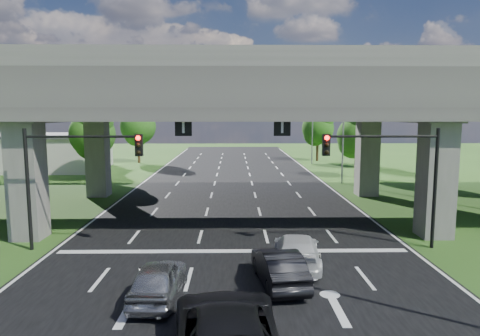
{
  "coord_description": "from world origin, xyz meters",
  "views": [
    {
      "loc": [
        0.04,
        -16.68,
        6.69
      ],
      "look_at": [
        0.4,
        7.6,
        3.6
      ],
      "focal_mm": 32.0,
      "sensor_mm": 36.0,
      "label": 1
    }
  ],
  "objects_px": {
    "car_silver": "(159,279)",
    "car_trailing": "(227,336)",
    "streetlight_beyond": "(310,120)",
    "signal_right": "(393,165)",
    "car_white": "(297,251)",
    "signal_left": "(71,166)",
    "car_dark": "(279,267)",
    "streetlight_far": "(339,123)"
  },
  "relations": [
    {
      "from": "car_silver",
      "to": "car_trailing",
      "type": "relative_size",
      "value": 0.67
    },
    {
      "from": "streetlight_beyond",
      "to": "car_trailing",
      "type": "bearing_deg",
      "value": -102.53
    },
    {
      "from": "signal_right",
      "to": "car_white",
      "type": "relative_size",
      "value": 1.24
    },
    {
      "from": "signal_left",
      "to": "car_dark",
      "type": "distance_m",
      "value": 11.18
    },
    {
      "from": "signal_left",
      "to": "car_trailing",
      "type": "xyz_separation_m",
      "value": [
        7.68,
        -10.03,
        -3.3
      ]
    },
    {
      "from": "signal_right",
      "to": "car_dark",
      "type": "height_order",
      "value": "signal_right"
    },
    {
      "from": "signal_right",
      "to": "car_trailing",
      "type": "xyz_separation_m",
      "value": [
        -7.97,
        -10.03,
        -3.3
      ]
    },
    {
      "from": "car_dark",
      "to": "car_white",
      "type": "bearing_deg",
      "value": -124.49
    },
    {
      "from": "signal_right",
      "to": "signal_left",
      "type": "height_order",
      "value": "same"
    },
    {
      "from": "car_silver",
      "to": "streetlight_beyond",
      "type": "bearing_deg",
      "value": -104.86
    },
    {
      "from": "streetlight_far",
      "to": "streetlight_beyond",
      "type": "bearing_deg",
      "value": 90.0
    },
    {
      "from": "signal_right",
      "to": "car_trailing",
      "type": "height_order",
      "value": "signal_right"
    },
    {
      "from": "car_silver",
      "to": "streetlight_far",
      "type": "bearing_deg",
      "value": -114.21
    },
    {
      "from": "streetlight_far",
      "to": "signal_left",
      "type": "bearing_deg",
      "value": -131.78
    },
    {
      "from": "streetlight_beyond",
      "to": "car_trailing",
      "type": "height_order",
      "value": "streetlight_beyond"
    },
    {
      "from": "signal_left",
      "to": "car_silver",
      "type": "bearing_deg",
      "value": -48.26
    },
    {
      "from": "car_white",
      "to": "car_trailing",
      "type": "relative_size",
      "value": 0.78
    },
    {
      "from": "signal_left",
      "to": "streetlight_far",
      "type": "distance_m",
      "value": 26.95
    },
    {
      "from": "signal_right",
      "to": "signal_left",
      "type": "distance_m",
      "value": 15.65
    },
    {
      "from": "car_silver",
      "to": "car_dark",
      "type": "bearing_deg",
      "value": -162.36
    },
    {
      "from": "car_white",
      "to": "signal_right",
      "type": "bearing_deg",
      "value": -146.88
    },
    {
      "from": "car_silver",
      "to": "car_white",
      "type": "relative_size",
      "value": 0.86
    },
    {
      "from": "signal_left",
      "to": "car_silver",
      "type": "relative_size",
      "value": 1.44
    },
    {
      "from": "streetlight_beyond",
      "to": "car_dark",
      "type": "height_order",
      "value": "streetlight_beyond"
    },
    {
      "from": "signal_right",
      "to": "streetlight_beyond",
      "type": "relative_size",
      "value": 0.6
    },
    {
      "from": "car_silver",
      "to": "car_dark",
      "type": "xyz_separation_m",
      "value": [
        4.49,
        1.24,
        -0.01
      ]
    },
    {
      "from": "streetlight_far",
      "to": "car_trailing",
      "type": "bearing_deg",
      "value": -108.8
    },
    {
      "from": "car_silver",
      "to": "car_white",
      "type": "distance_m",
      "value": 6.36
    },
    {
      "from": "car_dark",
      "to": "car_trailing",
      "type": "relative_size",
      "value": 0.68
    },
    {
      "from": "signal_left",
      "to": "signal_right",
      "type": "bearing_deg",
      "value": 0.0
    },
    {
      "from": "signal_right",
      "to": "streetlight_far",
      "type": "xyz_separation_m",
      "value": [
        2.27,
        20.06,
        1.66
      ]
    },
    {
      "from": "signal_right",
      "to": "streetlight_beyond",
      "type": "bearing_deg",
      "value": 86.39
    },
    {
      "from": "signal_left",
      "to": "car_dark",
      "type": "height_order",
      "value": "signal_left"
    },
    {
      "from": "signal_left",
      "to": "car_silver",
      "type": "distance_m",
      "value": 8.45
    },
    {
      "from": "signal_right",
      "to": "car_silver",
      "type": "distance_m",
      "value": 12.47
    },
    {
      "from": "car_white",
      "to": "signal_left",
      "type": "bearing_deg",
      "value": -7.07
    },
    {
      "from": "car_silver",
      "to": "car_trailing",
      "type": "bearing_deg",
      "value": 122.91
    },
    {
      "from": "signal_right",
      "to": "car_trailing",
      "type": "relative_size",
      "value": 0.97
    },
    {
      "from": "signal_right",
      "to": "car_dark",
      "type": "relative_size",
      "value": 1.41
    },
    {
      "from": "car_silver",
      "to": "car_dark",
      "type": "relative_size",
      "value": 0.98
    },
    {
      "from": "streetlight_beyond",
      "to": "car_trailing",
      "type": "relative_size",
      "value": 1.61
    },
    {
      "from": "signal_left",
      "to": "car_dark",
      "type": "bearing_deg",
      "value": -25.13
    }
  ]
}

